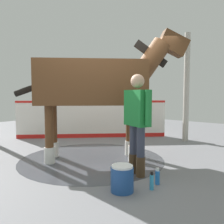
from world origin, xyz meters
TOP-DOWN VIEW (x-y plane):
  - ground_plane at (0.00, 0.00)m, footprint 16.00×16.00m
  - wet_patch at (0.16, 0.15)m, footprint 2.95×2.95m
  - barrier_wall at (1.87, 1.85)m, footprint 3.27×3.30m
  - roof_post_near at (3.23, -0.56)m, footprint 0.16×0.16m
  - horse at (0.24, 0.07)m, footprint 2.62×2.65m
  - handler at (-0.05, -1.09)m, footprint 0.38×0.63m
  - wash_bucket at (-0.74, -1.31)m, footprint 0.32×0.32m
  - bottle_shampoo at (-0.42, -1.60)m, footprint 0.06×0.06m
  - bottle_spray at (-0.19, -1.56)m, footprint 0.07×0.07m

SIDE VIEW (x-z plane):
  - ground_plane at x=0.00m, z-range -0.02..0.00m
  - wet_patch at x=0.16m, z-range 0.00..0.00m
  - bottle_spray at x=-0.19m, z-range -0.01..0.24m
  - bottle_shampoo at x=-0.42m, z-range -0.01..0.25m
  - wash_bucket at x=-0.74m, z-range 0.00..0.37m
  - barrier_wall at x=1.87m, z-range -0.04..1.10m
  - handler at x=-0.05m, z-range 0.13..1.79m
  - roof_post_near at x=3.23m, z-range 0.00..3.05m
  - horse at x=0.24m, z-range 0.20..2.85m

